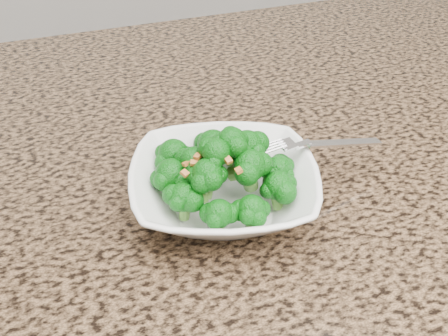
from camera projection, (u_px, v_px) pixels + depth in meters
name	position (u px, v px, depth m)	size (l,w,h in m)	color
granite_counter	(216.00, 191.00, 0.66)	(1.64, 1.04, 0.03)	brown
bowl	(224.00, 187.00, 0.60)	(0.20, 0.20, 0.05)	white
broccoli_pile	(224.00, 143.00, 0.57)	(0.18, 0.18, 0.06)	#0B650D
garlic_topping	(224.00, 114.00, 0.55)	(0.11, 0.11, 0.01)	#BD712E
fork	(305.00, 144.00, 0.62)	(0.17, 0.03, 0.01)	silver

